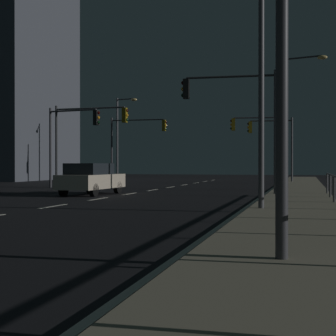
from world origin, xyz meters
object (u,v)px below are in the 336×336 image
Objects in this scene: traffic_light_far_center at (71,131)px; street_lamp_far_end at (274,58)px; car at (91,178)px; traffic_light_mid_left at (272,137)px; street_lamp_across_street at (120,131)px; traffic_light_far_left at (261,134)px; street_lamp_mid_block at (291,109)px; traffic_light_far_right at (135,136)px; traffic_light_mid_right at (235,107)px; traffic_light_near_right at (87,128)px.

traffic_light_far_center is 0.68× the size of street_lamp_far_end.
traffic_light_mid_left is (7.68, 18.93, 3.01)m from car.
car is 0.85× the size of traffic_light_far_center.
traffic_light_far_center reaches higher than car.
car is 0.58× the size of street_lamp_across_street.
traffic_light_mid_left is at bearing 72.47° from traffic_light_far_left.
traffic_light_far_right is at bearing 141.11° from street_lamp_mid_block.
street_lamp_far_end reaches higher than traffic_light_far_center.
street_lamp_far_end reaches higher than traffic_light_far_right.
street_lamp_mid_block reaches higher than traffic_light_far_center.
traffic_light_mid_right is 8.21m from street_lamp_far_end.
traffic_light_mid_right is at bearing -57.41° from traffic_light_far_right.
traffic_light_far_right is (-3.94, 17.92, 3.21)m from car.
street_lamp_far_end is at bearing -44.91° from traffic_light_far_center.
traffic_light_near_right is 0.71× the size of street_lamp_far_end.
traffic_light_far_left is 10.97m from traffic_light_far_right.
traffic_light_near_right is (-3.62, 7.39, 3.11)m from car.
traffic_light_far_left is at bearing -6.90° from traffic_light_far_right.
street_lamp_across_street reaches higher than traffic_light_mid_right.
street_lamp_mid_block is 1.01× the size of street_lamp_across_street.
traffic_light_far_right is at bearing 122.59° from traffic_light_mid_right.
traffic_light_far_center is at bearing -133.78° from traffic_light_mid_left.
street_lamp_mid_block is (9.53, 7.06, 3.97)m from car.
traffic_light_mid_left is at bearing 93.70° from street_lamp_far_end.
street_lamp_across_street is at bearing 140.76° from street_lamp_mid_block.
street_lamp_mid_block is (2.58, -9.55, 0.88)m from traffic_light_far_left.
car is at bearing -174.46° from traffic_light_mid_right.
traffic_light_far_left reaches higher than traffic_light_far_center.
street_lamp_far_end is at bearing -37.45° from car.
street_lamp_mid_block is at bearing -1.44° from traffic_light_near_right.
traffic_light_far_center is 0.68× the size of street_lamp_mid_block.
street_lamp_across_street is at bearing 166.33° from traffic_light_far_left.
traffic_light_far_left is at bearing 67.29° from car.
street_lamp_across_street is (-15.39, 26.94, -0.21)m from street_lamp_far_end.
car is at bearing 142.55° from street_lamp_far_end.
traffic_light_far_right is 1.03× the size of traffic_light_near_right.
traffic_light_mid_right is 12.63m from traffic_light_near_right.
traffic_light_far_right is 28.43m from street_lamp_far_end.
traffic_light_mid_right is at bearing -111.03° from street_lamp_mid_block.
traffic_light_mid_left is 16.15m from traffic_light_near_right.
traffic_light_far_center is at bearing 123.66° from car.
traffic_light_far_center is at bearing -125.03° from traffic_light_near_right.
traffic_light_far_right is at bearing 173.10° from traffic_light_far_left.
traffic_light_far_center is (-11.37, 5.75, -0.54)m from traffic_light_mid_right.
traffic_light_near_right reaches higher than traffic_light_far_center.
car is 0.58× the size of street_lamp_far_end.
traffic_light_mid_right is 1.03× the size of traffic_light_far_right.
street_lamp_far_end reaches higher than street_lamp_across_street.
traffic_light_far_right reaches higher than traffic_light_mid_left.
traffic_light_far_left is at bearing 90.46° from traffic_light_mid_right.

